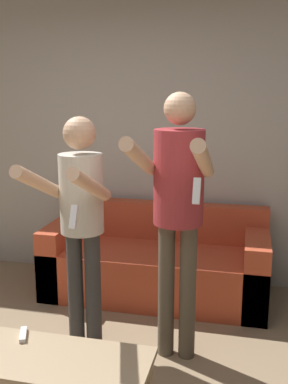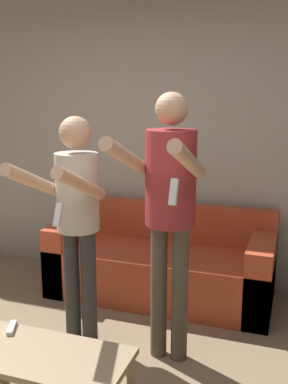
{
  "view_description": "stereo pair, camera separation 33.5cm",
  "coord_description": "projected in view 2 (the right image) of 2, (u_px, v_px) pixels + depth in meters",
  "views": [
    {
      "loc": [
        0.86,
        -1.85,
        1.76
      ],
      "look_at": [
        0.12,
        1.33,
        1.03
      ],
      "focal_mm": 42.0,
      "sensor_mm": 36.0,
      "label": 1
    },
    {
      "loc": [
        1.19,
        -1.76,
        1.76
      ],
      "look_at": [
        0.12,
        1.33,
        1.03
      ],
      "focal_mm": 42.0,
      "sensor_mm": 36.0,
      "label": 2
    }
  ],
  "objects": [
    {
      "name": "wall_back",
      "position": [
        164.0,
        138.0,
        4.14
      ],
      "size": [
        6.4,
        0.06,
        2.7
      ],
      "color": "#B7B2A8",
      "rests_on": "ground_plane"
    },
    {
      "name": "couch",
      "position": [
        161.0,
        265.0,
        3.95
      ],
      "size": [
        1.91,
        0.78,
        0.77
      ],
      "color": "#C64C2D",
      "rests_on": "ground_plane"
    },
    {
      "name": "person_standing_left",
      "position": [
        76.0,
        208.0,
        3.04
      ],
      "size": [
        0.41,
        0.73,
        1.61
      ],
      "color": "#383838",
      "rests_on": "ground_plane"
    },
    {
      "name": "person_standing_right",
      "position": [
        169.0,
        198.0,
        2.8
      ],
      "size": [
        0.44,
        0.78,
        1.76
      ],
      "color": "brown",
      "rests_on": "ground_plane"
    },
    {
      "name": "coffee_table",
      "position": [
        41.0,
        359.0,
        2.45
      ],
      "size": [
        0.98,
        0.46,
        0.37
      ],
      "color": "tan",
      "rests_on": "ground_plane"
    },
    {
      "name": "remote_on_table",
      "position": [
        12.0,
        328.0,
        2.68
      ],
      "size": [
        0.09,
        0.15,
        0.02
      ],
      "color": "white",
      "rests_on": "coffee_table"
    }
  ]
}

